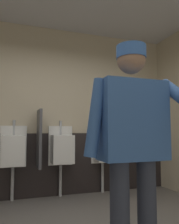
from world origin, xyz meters
TOP-DOWN VIEW (x-y plane):
  - wall_back at (0.00, 2.02)m, footprint 4.98×0.12m
  - wainscot_band_back at (0.00, 1.95)m, footprint 4.38×0.03m
  - urinal_left at (-0.56, 1.80)m, footprint 0.40×0.34m
  - urinal_middle at (0.19, 1.80)m, footprint 0.40×0.34m
  - urinal_right at (0.94, 1.80)m, footprint 0.40×0.34m
  - privacy_divider_panel at (-0.18, 1.73)m, footprint 0.04×0.40m
  - person at (0.26, -0.39)m, footprint 0.71×0.60m

SIDE VIEW (x-z plane):
  - wainscot_band_back at x=0.00m, z-range 0.00..1.03m
  - urinal_left at x=-0.56m, z-range 0.16..1.40m
  - urinal_middle at x=0.19m, z-range 0.16..1.40m
  - urinal_right at x=0.94m, z-range 0.16..1.40m
  - privacy_divider_panel at x=-0.18m, z-range 0.50..1.40m
  - person at x=0.26m, z-range 0.16..1.87m
  - wall_back at x=0.00m, z-range 0.00..2.85m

